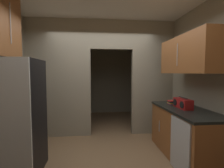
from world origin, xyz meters
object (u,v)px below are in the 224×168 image
object	(u,v)px
refrigerator	(15,117)
boombox	(183,103)
book_stack	(172,102)
dishwasher	(180,147)

from	to	relation	value
refrigerator	boombox	world-z (taller)	refrigerator
refrigerator	book_stack	xyz separation A→B (m)	(2.74, 0.60, 0.07)
boombox	book_stack	size ratio (longest dim) A/B	2.41
boombox	book_stack	world-z (taller)	boombox
dishwasher	book_stack	xyz separation A→B (m)	(0.26, 0.84, 0.52)
book_stack	refrigerator	bearing A→B (deg)	-167.67
refrigerator	dishwasher	xyz separation A→B (m)	(2.48, -0.24, -0.45)
dishwasher	book_stack	world-z (taller)	book_stack
dishwasher	book_stack	size ratio (longest dim) A/B	4.89
refrigerator	dishwasher	size ratio (longest dim) A/B	2.08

